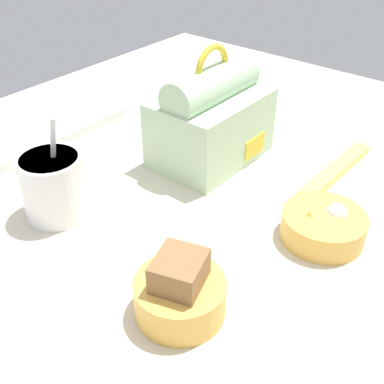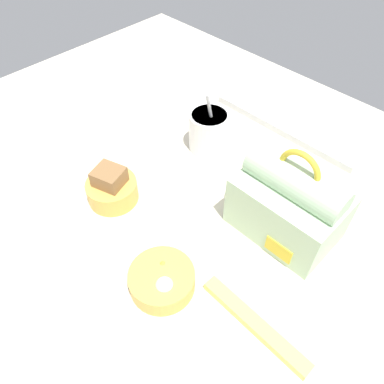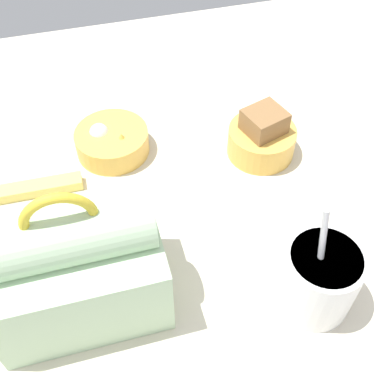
{
  "view_description": "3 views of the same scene",
  "coord_description": "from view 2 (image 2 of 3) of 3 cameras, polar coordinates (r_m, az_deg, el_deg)",
  "views": [
    {
      "loc": [
        -37.62,
        -36.09,
        43.42
      ],
      "look_at": [
        3.05,
        -2.77,
        7.0
      ],
      "focal_mm": 45.0,
      "sensor_mm": 36.0,
      "label": 1
    },
    {
      "loc": [
        36.46,
        -36.41,
        59.55
      ],
      "look_at": [
        3.05,
        -2.77,
        7.0
      ],
      "focal_mm": 35.0,
      "sensor_mm": 36.0,
      "label": 2
    },
    {
      "loc": [
        13.63,
        36.1,
        54.22
      ],
      "look_at": [
        3.05,
        -2.77,
        7.0
      ],
      "focal_mm": 45.0,
      "sensor_mm": 36.0,
      "label": 3
    }
  ],
  "objects": [
    {
      "name": "bento_bowl_snacks",
      "position": [
        0.64,
        -4.59,
        -13.12
      ],
      "size": [
        11.02,
        11.02,
        4.82
      ],
      "color": "#EAB24C",
      "rests_on": "desk_surface"
    },
    {
      "name": "desk_surface",
      "position": [
        0.78,
        -0.16,
        -0.71
      ],
      "size": [
        140.0,
        110.0,
        2.0
      ],
      "color": "beige",
      "rests_on": "ground"
    },
    {
      "name": "chopstick_case",
      "position": [
        0.62,
        9.57,
        -19.22
      ],
      "size": [
        20.01,
        2.9,
        1.6
      ],
      "color": "#EFD666",
      "rests_on": "desk_surface"
    },
    {
      "name": "keyboard",
      "position": [
        0.98,
        15.4,
        10.68
      ],
      "size": [
        38.42,
        13.55,
        2.1
      ],
      "color": "silver",
      "rests_on": "desk_surface"
    },
    {
      "name": "soup_cup",
      "position": [
        0.85,
        2.56,
        9.33
      ],
      "size": [
        8.82,
        8.82,
        15.28
      ],
      "color": "white",
      "rests_on": "desk_surface"
    },
    {
      "name": "lunch_bag",
      "position": [
        0.68,
        14.58,
        -1.76
      ],
      "size": [
        18.75,
        13.21,
        19.25
      ],
      "color": "#B7D6AD",
      "rests_on": "desk_surface"
    },
    {
      "name": "bento_bowl_sandwich",
      "position": [
        0.76,
        -12.12,
        0.55
      ],
      "size": [
        10.08,
        10.08,
        7.86
      ],
      "color": "#EAB24C",
      "rests_on": "desk_surface"
    }
  ]
}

